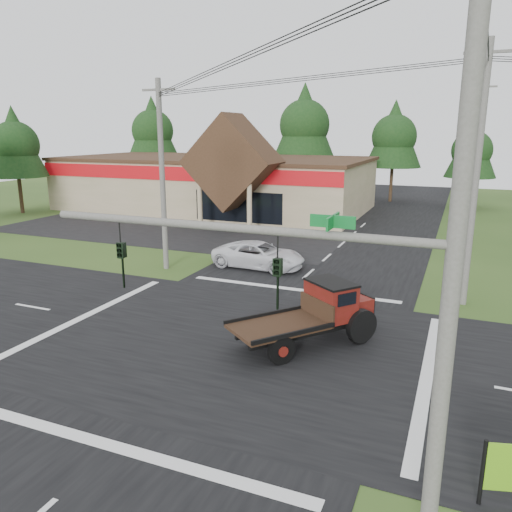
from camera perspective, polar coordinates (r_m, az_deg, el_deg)
The scene contains 18 objects.
ground at distance 19.16m, azimuth -2.70°, elevation -9.81°, with size 120.00×120.00×0.00m, color #2C4719.
road_ns at distance 19.15m, azimuth -2.70°, elevation -9.79°, with size 12.00×120.00×0.02m, color black.
road_ew at distance 19.15m, azimuth -2.70°, elevation -9.78°, with size 120.00×12.00×0.02m, color black.
parking_apron at distance 41.66m, azimuth -9.06°, elevation 3.21°, with size 28.00×14.00×0.02m, color black.
cvs_building at distance 51.23m, azimuth -4.61°, elevation 8.48°, with size 30.40×18.20×9.19m.
traffic_signal_mast at distance 9.12m, azimuth 10.27°, elevation -7.59°, with size 8.12×0.24×7.00m.
utility_pole_nr at distance 8.58m, azimuth 21.65°, elevation -1.24°, with size 2.00×0.30×11.00m.
utility_pole_nw at distance 28.53m, azimuth -10.67°, elevation 9.09°, with size 2.00×0.30×10.50m.
utility_pole_ne at distance 23.90m, azimuth 23.86°, elevation 8.43°, with size 2.00×0.30×11.50m.
utility_pole_n at distance 37.87m, azimuth 23.58°, elevation 9.89°, with size 2.00×0.30×11.20m.
tree_row_a at distance 67.26m, azimuth -11.75°, elevation 14.07°, with size 6.72×6.72×12.12m.
tree_row_b at distance 64.04m, azimuth -3.02°, elevation 13.14°, with size 5.60×5.60×10.10m.
tree_row_c at distance 59.46m, azimuth 5.57°, elevation 14.97°, with size 7.28×7.28×13.13m.
tree_row_d at distance 58.31m, azimuth 15.53°, elevation 13.23°, with size 6.16×6.16×11.11m.
tree_row_e at distance 55.85m, azimuth 23.47°, elevation 11.20°, with size 5.04×5.04×9.09m.
tree_side_w at distance 53.35m, azimuth -25.86°, elevation 11.60°, with size 5.60×5.60×10.10m.
antique_flatbed_truck at distance 18.57m, azimuth 5.73°, elevation -6.75°, with size 2.14×5.61×2.35m, color #4E130B, non-canonical shape.
white_pickup at distance 29.03m, azimuth 0.32°, elevation 0.12°, with size 2.48×5.37×1.49m, color silver.
Camera 1 is at (7.52, -15.82, 7.76)m, focal length 35.00 mm.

